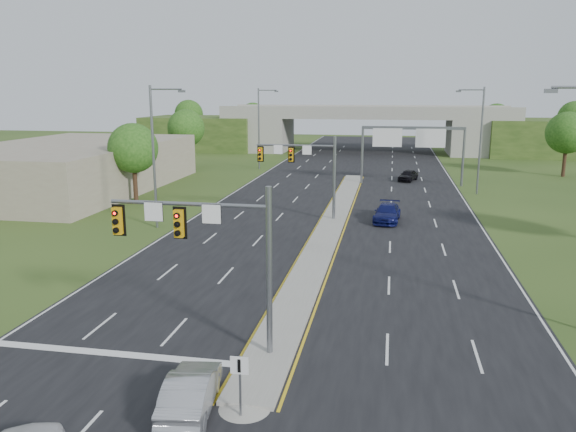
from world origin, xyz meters
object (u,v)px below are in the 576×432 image
(keep_right_sign, at_px, (240,376))
(car_silver, at_px, (191,391))
(sign_gantry, at_px, (411,139))
(signal_mast_far, at_px, (307,164))
(car_far_b, at_px, (387,213))
(car_far_c, at_px, (408,175))
(overpass, at_px, (366,132))
(signal_mast_near, at_px, (213,242))

(keep_right_sign, bearing_deg, car_silver, 175.48)
(sign_gantry, bearing_deg, keep_right_sign, -97.70)
(signal_mast_far, relative_size, car_silver, 1.66)
(car_far_b, distance_m, car_far_c, 22.52)
(overpass, relative_size, car_far_b, 16.27)
(car_far_c, bearing_deg, overpass, 120.80)
(overpass, xyz_separation_m, car_silver, (-1.75, -84.39, -2.84))
(keep_right_sign, height_order, sign_gantry, sign_gantry)
(overpass, bearing_deg, car_far_b, -85.41)
(signal_mast_far, relative_size, overpass, 0.09)
(sign_gantry, distance_m, overpass, 35.75)
(car_silver, bearing_deg, car_far_b, -109.62)
(signal_mast_near, relative_size, sign_gantry, 0.60)
(sign_gantry, relative_size, car_far_b, 2.35)
(signal_mast_near, distance_m, car_silver, 5.91)
(keep_right_sign, bearing_deg, car_far_b, 81.67)
(signal_mast_far, xyz_separation_m, overpass, (2.26, 55.07, -1.17))
(car_silver, bearing_deg, signal_mast_near, -91.23)
(overpass, distance_m, car_far_c, 32.96)
(signal_mast_near, xyz_separation_m, overpass, (2.26, 80.07, -1.17))
(keep_right_sign, bearing_deg, car_far_c, 82.81)
(sign_gantry, distance_m, car_far_c, 5.40)
(car_silver, height_order, car_far_c, car_silver)
(car_far_c, bearing_deg, signal_mast_near, -81.30)
(signal_mast_far, bearing_deg, keep_right_sign, -85.61)
(overpass, bearing_deg, signal_mast_near, -91.62)
(signal_mast_near, distance_m, overpass, 80.11)
(keep_right_sign, relative_size, car_far_b, 0.45)
(signal_mast_near, xyz_separation_m, sign_gantry, (8.95, 44.99, 0.51))
(sign_gantry, height_order, car_silver, sign_gantry)
(car_far_c, bearing_deg, sign_gantry, -69.31)
(sign_gantry, bearing_deg, signal_mast_far, -114.11)
(overpass, height_order, car_far_c, overpass)
(signal_mast_near, bearing_deg, keep_right_sign, -63.06)
(keep_right_sign, height_order, car_silver, keep_right_sign)
(signal_mast_far, bearing_deg, car_far_c, 68.83)
(signal_mast_far, relative_size, keep_right_sign, 3.18)
(sign_gantry, height_order, car_far_b, sign_gantry)
(signal_mast_far, distance_m, sign_gantry, 21.91)
(signal_mast_far, bearing_deg, car_silver, -89.00)
(car_silver, xyz_separation_m, car_far_b, (6.14, 29.81, 0.02))
(car_silver, relative_size, car_far_b, 0.86)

